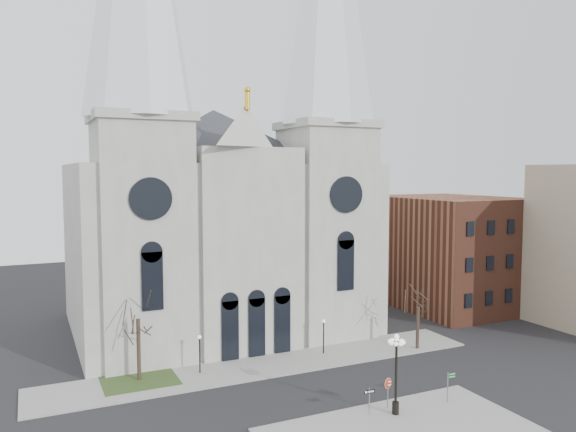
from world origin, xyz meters
name	(u,v)px	position (x,y,z in m)	size (l,w,h in m)	color
ground	(327,414)	(0.00, 0.00, 0.00)	(160.00, 160.00, 0.00)	black
sidewalk_far	(267,365)	(0.00, 11.00, 0.07)	(40.00, 6.00, 0.14)	gray
grass_patch	(139,380)	(-11.00, 12.00, 0.09)	(6.00, 5.00, 0.18)	#2B411C
cathedral	(223,160)	(0.00, 22.86, 18.48)	(33.00, 26.66, 54.00)	#99978F
bg_building_brick	(449,251)	(30.00, 22.00, 7.00)	(14.00, 18.00, 14.00)	brown
tree_left	(138,315)	(-11.00, 12.00, 5.58)	(3.20, 3.20, 7.50)	black
tree_right	(418,304)	(15.00, 9.00, 4.47)	(3.20, 3.20, 6.00)	black
ped_lamp_left	(200,347)	(-6.00, 11.50, 2.33)	(0.32, 0.32, 3.26)	black
ped_lamp_right	(324,331)	(6.00, 11.50, 2.33)	(0.32, 0.32, 3.26)	black
stop_sign	(388,386)	(4.35, -1.22, 1.77)	(0.82, 0.10, 2.26)	slate
globe_lamp	(396,364)	(4.26, -2.30, 3.77)	(1.34, 1.34, 5.78)	black
one_way_sign	(369,397)	(2.50, -1.63, 1.47)	(0.85, 0.12, 1.93)	slate
street_name_sign	(449,384)	(9.09, -2.23, 1.47)	(0.72, 0.09, 2.25)	slate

